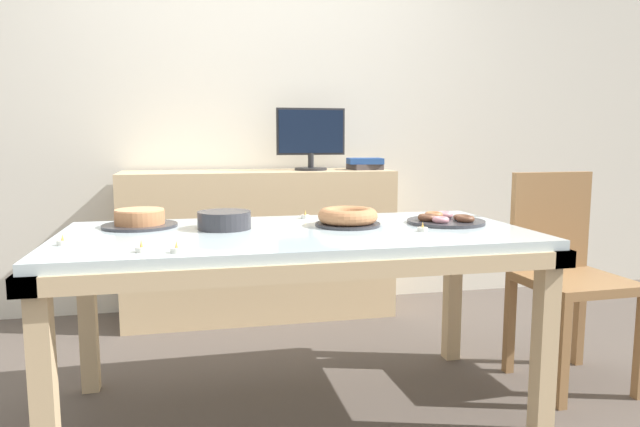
{
  "coord_description": "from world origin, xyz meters",
  "views": [
    {
      "loc": [
        -0.39,
        -2.15,
        1.09
      ],
      "look_at": [
        0.1,
        0.03,
        0.8
      ],
      "focal_mm": 32.0,
      "sensor_mm": 36.0,
      "label": 1
    }
  ],
  "objects_px": {
    "cake_chocolate_round": "(140,219)",
    "cake_golden_bundt": "(348,217)",
    "computer_monitor": "(311,139)",
    "pastry_platter": "(445,220)",
    "book_stack": "(365,164)",
    "tealight_centre": "(423,229)",
    "plate_stack": "(224,220)",
    "tealight_near_front": "(305,216)",
    "tealight_near_cakes": "(141,249)",
    "chair": "(564,266)",
    "tealight_left_edge": "(177,249)",
    "tealight_right_edge": "(63,242)"
  },
  "relations": [
    {
      "from": "cake_golden_bundt",
      "to": "tealight_near_front",
      "type": "relative_size",
      "value": 6.65
    },
    {
      "from": "cake_golden_bundt",
      "to": "pastry_platter",
      "type": "height_order",
      "value": "cake_golden_bundt"
    },
    {
      "from": "tealight_near_cakes",
      "to": "chair",
      "type": "bearing_deg",
      "value": 11.59
    },
    {
      "from": "plate_stack",
      "to": "tealight_right_edge",
      "type": "xyz_separation_m",
      "value": [
        -0.55,
        -0.24,
        -0.02
      ]
    },
    {
      "from": "cake_golden_bundt",
      "to": "cake_chocolate_round",
      "type": "bearing_deg",
      "value": 169.25
    },
    {
      "from": "plate_stack",
      "to": "tealight_centre",
      "type": "relative_size",
      "value": 5.25
    },
    {
      "from": "book_stack",
      "to": "cake_golden_bundt",
      "type": "xyz_separation_m",
      "value": [
        -0.45,
        -1.22,
        -0.16
      ]
    },
    {
      "from": "cake_chocolate_round",
      "to": "tealight_near_front",
      "type": "xyz_separation_m",
      "value": [
        0.7,
        0.1,
        -0.02
      ]
    },
    {
      "from": "chair",
      "to": "plate_stack",
      "type": "distance_m",
      "value": 1.52
    },
    {
      "from": "pastry_platter",
      "to": "tealight_centre",
      "type": "height_order",
      "value": "pastry_platter"
    },
    {
      "from": "cake_chocolate_round",
      "to": "tealight_right_edge",
      "type": "xyz_separation_m",
      "value": [
        -0.22,
        -0.36,
        -0.02
      ]
    },
    {
      "from": "cake_golden_bundt",
      "to": "plate_stack",
      "type": "bearing_deg",
      "value": 176.17
    },
    {
      "from": "chair",
      "to": "tealight_left_edge",
      "type": "xyz_separation_m",
      "value": [
        -1.68,
        -0.4,
        0.22
      ]
    },
    {
      "from": "tealight_left_edge",
      "to": "tealight_centre",
      "type": "xyz_separation_m",
      "value": [
        0.91,
        0.22,
        0.0
      ]
    },
    {
      "from": "computer_monitor",
      "to": "book_stack",
      "type": "height_order",
      "value": "computer_monitor"
    },
    {
      "from": "cake_chocolate_round",
      "to": "pastry_platter",
      "type": "xyz_separation_m",
      "value": [
        1.25,
        -0.18,
        -0.02
      ]
    },
    {
      "from": "plate_stack",
      "to": "tealight_right_edge",
      "type": "distance_m",
      "value": 0.6
    },
    {
      "from": "cake_chocolate_round",
      "to": "pastry_platter",
      "type": "relative_size",
      "value": 0.92
    },
    {
      "from": "computer_monitor",
      "to": "tealight_right_edge",
      "type": "distance_m",
      "value": 1.86
    },
    {
      "from": "chair",
      "to": "cake_golden_bundt",
      "type": "bearing_deg",
      "value": 179.09
    },
    {
      "from": "computer_monitor",
      "to": "tealight_left_edge",
      "type": "distance_m",
      "value": 1.84
    },
    {
      "from": "tealight_near_cakes",
      "to": "tealight_right_edge",
      "type": "bearing_deg",
      "value": 146.02
    },
    {
      "from": "cake_chocolate_round",
      "to": "tealight_right_edge",
      "type": "relative_size",
      "value": 7.43
    },
    {
      "from": "pastry_platter",
      "to": "plate_stack",
      "type": "relative_size",
      "value": 1.54
    },
    {
      "from": "chair",
      "to": "pastry_platter",
      "type": "distance_m",
      "value": 0.63
    },
    {
      "from": "computer_monitor",
      "to": "book_stack",
      "type": "relative_size",
      "value": 1.85
    },
    {
      "from": "computer_monitor",
      "to": "tealight_near_front",
      "type": "distance_m",
      "value": 1.05
    },
    {
      "from": "cake_golden_bundt",
      "to": "tealight_near_front",
      "type": "height_order",
      "value": "cake_golden_bundt"
    },
    {
      "from": "computer_monitor",
      "to": "book_stack",
      "type": "xyz_separation_m",
      "value": [
        0.35,
        0.0,
        -0.15
      ]
    },
    {
      "from": "tealight_near_front",
      "to": "tealight_right_edge",
      "type": "bearing_deg",
      "value": -153.49
    },
    {
      "from": "tealight_centre",
      "to": "book_stack",
      "type": "bearing_deg",
      "value": 81.84
    },
    {
      "from": "book_stack",
      "to": "plate_stack",
      "type": "height_order",
      "value": "book_stack"
    },
    {
      "from": "tealight_left_edge",
      "to": "tealight_centre",
      "type": "relative_size",
      "value": 1.0
    },
    {
      "from": "tealight_centre",
      "to": "plate_stack",
      "type": "bearing_deg",
      "value": 162.61
    },
    {
      "from": "book_stack",
      "to": "tealight_left_edge",
      "type": "relative_size",
      "value": 5.74
    },
    {
      "from": "pastry_platter",
      "to": "plate_stack",
      "type": "xyz_separation_m",
      "value": [
        -0.92,
        0.05,
        0.02
      ]
    },
    {
      "from": "tealight_right_edge",
      "to": "pastry_platter",
      "type": "bearing_deg",
      "value": 7.1
    },
    {
      "from": "cake_golden_bundt",
      "to": "plate_stack",
      "type": "height_order",
      "value": "cake_golden_bundt"
    },
    {
      "from": "computer_monitor",
      "to": "pastry_platter",
      "type": "height_order",
      "value": "computer_monitor"
    },
    {
      "from": "book_stack",
      "to": "cake_golden_bundt",
      "type": "bearing_deg",
      "value": -110.1
    },
    {
      "from": "computer_monitor",
      "to": "cake_golden_bundt",
      "type": "bearing_deg",
      "value": -94.68
    },
    {
      "from": "tealight_centre",
      "to": "tealight_near_cakes",
      "type": "relative_size",
      "value": 1.0
    },
    {
      "from": "plate_stack",
      "to": "tealight_near_cakes",
      "type": "height_order",
      "value": "plate_stack"
    },
    {
      "from": "plate_stack",
      "to": "cake_golden_bundt",
      "type": "bearing_deg",
      "value": -3.83
    },
    {
      "from": "cake_chocolate_round",
      "to": "cake_golden_bundt",
      "type": "distance_m",
      "value": 0.84
    },
    {
      "from": "computer_monitor",
      "to": "cake_chocolate_round",
      "type": "xyz_separation_m",
      "value": [
        -0.93,
        -1.06,
        -0.32
      ]
    },
    {
      "from": "chair",
      "to": "computer_monitor",
      "type": "height_order",
      "value": "computer_monitor"
    },
    {
      "from": "tealight_near_front",
      "to": "book_stack",
      "type": "bearing_deg",
      "value": 59.31
    },
    {
      "from": "tealight_left_edge",
      "to": "tealight_near_cakes",
      "type": "relative_size",
      "value": 1.0
    },
    {
      "from": "plate_stack",
      "to": "tealight_left_edge",
      "type": "height_order",
      "value": "plate_stack"
    }
  ]
}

